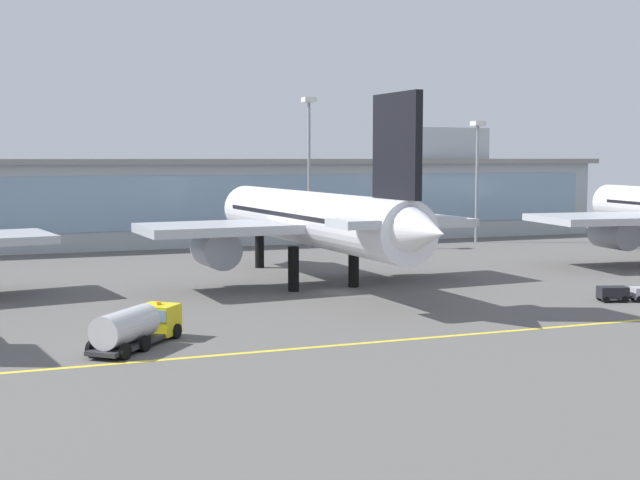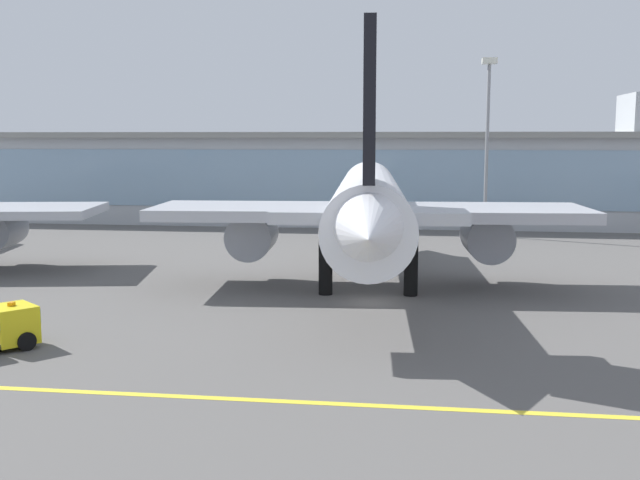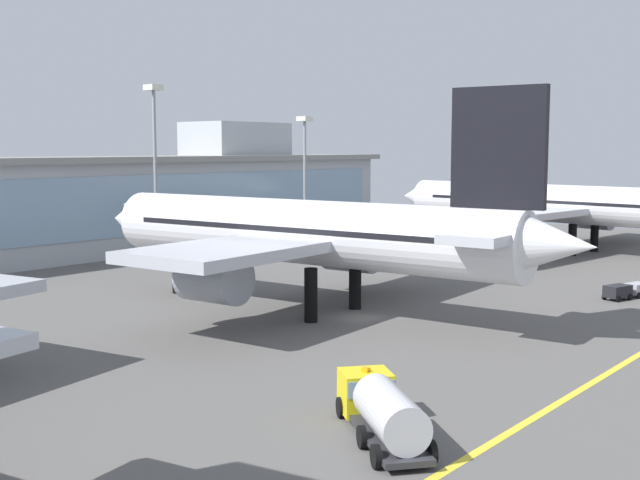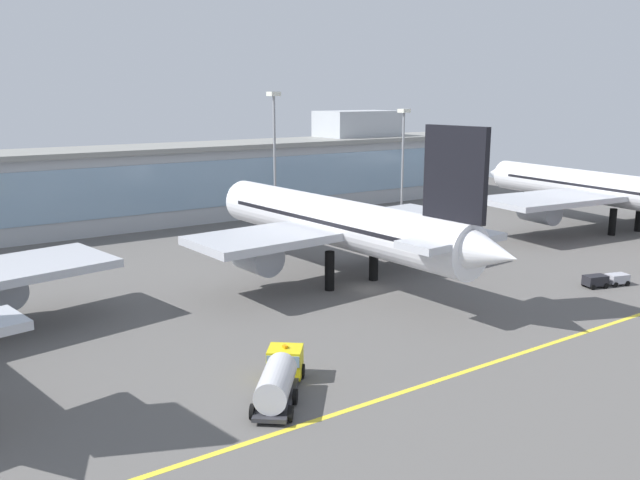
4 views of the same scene
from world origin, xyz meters
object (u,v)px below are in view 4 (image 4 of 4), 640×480
at_px(airliner_far_right, 611,191).
at_px(baggage_tug_near, 605,280).
at_px(fuel_tanker_truck, 280,376).
at_px(airliner_near_right, 336,223).
at_px(apron_light_mast_west, 274,137).
at_px(apron_light_mast_centre, 403,142).

height_order(airliner_far_right, baggage_tug_near, airliner_far_right).
bearing_deg(fuel_tanker_truck, airliner_near_right, -3.75).
xyz_separation_m(airliner_far_right, apron_light_mast_west, (-41.72, 35.71, 8.14)).
height_order(fuel_tanker_truck, apron_light_mast_west, apron_light_mast_west).
height_order(fuel_tanker_truck, baggage_tug_near, fuel_tanker_truck).
height_order(airliner_near_right, fuel_tanker_truck, airliner_near_right).
height_order(baggage_tug_near, apron_light_mast_centre, apron_light_mast_centre).
bearing_deg(airliner_near_right, fuel_tanker_truck, 132.96).
bearing_deg(apron_light_mast_west, airliner_near_right, -109.36).
height_order(airliner_near_right, apron_light_mast_west, apron_light_mast_west).
relative_size(baggage_tug_near, apron_light_mast_centre, 0.31).
relative_size(airliner_near_right, apron_light_mast_west, 2.27).
relative_size(airliner_far_right, baggage_tug_near, 9.64).
xyz_separation_m(airliner_near_right, fuel_tanker_truck, (-21.46, -22.93, -5.35)).
bearing_deg(airliner_far_right, fuel_tanker_truck, 112.10).
xyz_separation_m(fuel_tanker_truck, baggage_tug_near, (45.37, 3.16, -0.72)).
distance_m(apron_light_mast_west, apron_light_mast_centre, 27.68).
xyz_separation_m(airliner_far_right, baggage_tug_near, (-30.08, -19.00, -5.63)).
distance_m(fuel_tanker_truck, baggage_tug_near, 45.49).
distance_m(airliner_far_right, apron_light_mast_west, 55.52).
relative_size(airliner_near_right, fuel_tanker_truck, 5.85).
bearing_deg(fuel_tanker_truck, baggage_tug_near, -46.68).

